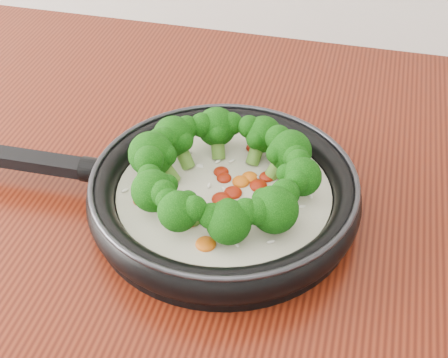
# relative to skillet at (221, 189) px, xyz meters

# --- Properties ---
(skillet) EXTENTS (0.50, 0.32, 0.09)m
(skillet) POSITION_rel_skillet_xyz_m (0.00, 0.00, 0.00)
(skillet) COLOR black
(skillet) RESTS_ON counter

